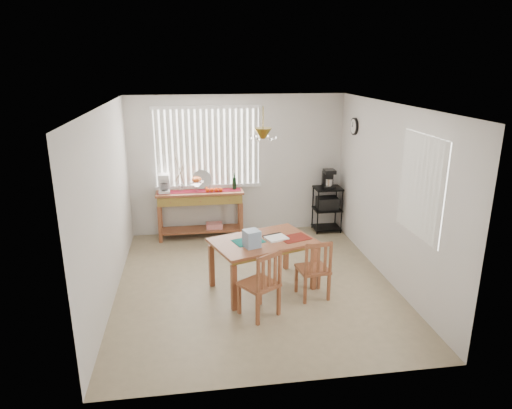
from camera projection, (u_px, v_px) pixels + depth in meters
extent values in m
cube|color=#998867|center=(255.00, 283.00, 6.80)|extent=(4.00, 4.50, 0.01)
cube|color=silver|center=(237.00, 165.00, 8.58)|extent=(4.00, 0.10, 2.60)
cube|color=silver|center=(290.00, 270.00, 4.24)|extent=(4.00, 0.10, 2.60)
cube|color=silver|center=(104.00, 206.00, 6.13)|extent=(0.10, 4.50, 2.60)
cube|color=silver|center=(393.00, 194.00, 6.69)|extent=(0.10, 4.50, 2.60)
cube|color=white|center=(255.00, 101.00, 6.01)|extent=(4.00, 4.50, 0.10)
cube|color=white|center=(208.00, 148.00, 8.35)|extent=(1.90, 0.01, 1.40)
cube|color=white|center=(158.00, 149.00, 8.22)|extent=(0.07, 0.03, 1.40)
cube|color=white|center=(164.00, 149.00, 8.23)|extent=(0.07, 0.03, 1.40)
cube|color=white|center=(170.00, 149.00, 8.25)|extent=(0.07, 0.03, 1.40)
cube|color=white|center=(175.00, 148.00, 8.26)|extent=(0.07, 0.03, 1.40)
cube|color=white|center=(181.00, 148.00, 8.27)|extent=(0.07, 0.03, 1.40)
cube|color=white|center=(187.00, 148.00, 8.29)|extent=(0.07, 0.03, 1.40)
cube|color=white|center=(193.00, 148.00, 8.30)|extent=(0.07, 0.03, 1.40)
cube|color=white|center=(199.00, 148.00, 8.32)|extent=(0.07, 0.03, 1.40)
cube|color=white|center=(205.00, 148.00, 8.33)|extent=(0.07, 0.03, 1.40)
cube|color=white|center=(210.00, 148.00, 8.35)|extent=(0.07, 0.03, 1.40)
cube|color=white|center=(216.00, 147.00, 8.36)|extent=(0.07, 0.03, 1.40)
cube|color=white|center=(222.00, 147.00, 8.38)|extent=(0.07, 0.03, 1.40)
cube|color=white|center=(228.00, 147.00, 8.39)|extent=(0.07, 0.03, 1.40)
cube|color=white|center=(233.00, 147.00, 8.41)|extent=(0.07, 0.03, 1.40)
cube|color=white|center=(239.00, 147.00, 8.42)|extent=(0.07, 0.03, 1.40)
cube|color=white|center=(245.00, 147.00, 8.44)|extent=(0.07, 0.03, 1.40)
cube|color=white|center=(250.00, 147.00, 8.45)|extent=(0.07, 0.03, 1.40)
cube|color=white|center=(256.00, 146.00, 8.46)|extent=(0.07, 0.03, 1.40)
cube|color=white|center=(209.00, 186.00, 8.54)|extent=(1.98, 0.06, 0.06)
cube|color=white|center=(206.00, 107.00, 8.11)|extent=(1.98, 0.06, 0.06)
cube|color=white|center=(422.00, 186.00, 5.73)|extent=(0.01, 1.10, 1.30)
cube|color=white|center=(442.00, 198.00, 5.26)|extent=(0.03, 0.07, 1.30)
cube|color=white|center=(437.00, 195.00, 5.37)|extent=(0.03, 0.07, 1.30)
cube|color=white|center=(432.00, 192.00, 5.47)|extent=(0.03, 0.07, 1.30)
cube|color=white|center=(427.00, 190.00, 5.58)|extent=(0.03, 0.07, 1.30)
cube|color=white|center=(423.00, 188.00, 5.68)|extent=(0.03, 0.07, 1.30)
cube|color=white|center=(419.00, 185.00, 5.78)|extent=(0.03, 0.07, 1.30)
cube|color=white|center=(415.00, 183.00, 5.89)|extent=(0.03, 0.07, 1.30)
cube|color=white|center=(411.00, 181.00, 5.99)|extent=(0.03, 0.07, 1.30)
cube|color=white|center=(407.00, 179.00, 6.10)|extent=(0.03, 0.07, 1.30)
cube|color=white|center=(403.00, 177.00, 6.20)|extent=(0.03, 0.07, 1.30)
cylinder|color=black|center=(354.00, 126.00, 7.92)|extent=(0.04, 0.30, 0.30)
cylinder|color=white|center=(353.00, 126.00, 7.91)|extent=(0.01, 0.25, 0.25)
cylinder|color=olive|center=(263.00, 119.00, 5.94)|extent=(0.01, 0.01, 0.34)
cone|color=olive|center=(263.00, 133.00, 6.00)|extent=(0.24, 0.24, 0.14)
sphere|color=white|center=(275.00, 138.00, 6.04)|extent=(0.05, 0.05, 0.05)
sphere|color=white|center=(267.00, 136.00, 6.16)|extent=(0.05, 0.05, 0.05)
sphere|color=white|center=(255.00, 136.00, 6.13)|extent=(0.05, 0.05, 0.05)
sphere|color=white|center=(251.00, 138.00, 5.99)|extent=(0.05, 0.05, 0.05)
sphere|color=white|center=(259.00, 140.00, 5.87)|extent=(0.05, 0.05, 0.05)
sphere|color=white|center=(271.00, 139.00, 5.90)|extent=(0.05, 0.05, 0.05)
cube|color=brown|center=(200.00, 192.00, 8.33)|extent=(1.58, 0.45, 0.04)
cube|color=olive|center=(200.00, 198.00, 8.37)|extent=(1.52, 0.41, 0.16)
cube|color=brown|center=(160.00, 225.00, 8.22)|extent=(0.06, 0.06, 0.68)
cube|color=brown|center=(241.00, 221.00, 8.43)|extent=(0.06, 0.06, 0.68)
cube|color=brown|center=(161.00, 219.00, 8.55)|extent=(0.06, 0.06, 0.68)
cube|color=brown|center=(239.00, 215.00, 8.76)|extent=(0.06, 0.06, 0.68)
cube|color=brown|center=(201.00, 229.00, 8.55)|extent=(1.46, 0.39, 0.03)
cube|color=red|center=(214.00, 225.00, 8.56)|extent=(0.30, 0.22, 0.10)
cube|color=maroon|center=(200.00, 191.00, 8.33)|extent=(1.50, 0.24, 0.01)
cube|color=white|center=(164.00, 191.00, 8.23)|extent=(0.20, 0.24, 0.05)
cube|color=white|center=(164.00, 184.00, 8.27)|extent=(0.20, 0.08, 0.30)
cube|color=white|center=(163.00, 176.00, 8.13)|extent=(0.20, 0.22, 0.07)
cylinder|color=white|center=(164.00, 187.00, 8.18)|extent=(0.13, 0.13, 0.13)
cylinder|color=white|center=(197.00, 189.00, 8.29)|extent=(0.05, 0.05, 0.10)
cone|color=white|center=(197.00, 184.00, 8.26)|extent=(0.26, 0.26, 0.09)
sphere|color=red|center=(199.00, 179.00, 8.24)|extent=(0.08, 0.08, 0.08)
sphere|color=red|center=(198.00, 179.00, 8.28)|extent=(0.08, 0.08, 0.08)
sphere|color=red|center=(195.00, 179.00, 8.27)|extent=(0.08, 0.08, 0.08)
sphere|color=red|center=(194.00, 180.00, 8.23)|extent=(0.08, 0.08, 0.08)
sphere|color=red|center=(195.00, 180.00, 8.19)|extent=(0.08, 0.08, 0.08)
sphere|color=red|center=(198.00, 180.00, 8.20)|extent=(0.08, 0.08, 0.08)
sphere|color=#ED3C0C|center=(207.00, 190.00, 8.26)|extent=(0.08, 0.08, 0.08)
sphere|color=#ED3C0C|center=(212.00, 190.00, 8.27)|extent=(0.08, 0.08, 0.08)
sphere|color=#ED3C0C|center=(216.00, 190.00, 8.28)|extent=(0.08, 0.08, 0.08)
sphere|color=#ED3C0C|center=(221.00, 190.00, 8.29)|extent=(0.08, 0.08, 0.08)
cylinder|color=silver|center=(202.00, 179.00, 8.45)|extent=(0.36, 0.09, 0.35)
cylinder|color=white|center=(180.00, 188.00, 8.31)|extent=(0.08, 0.08, 0.14)
cylinder|color=#4C3823|center=(180.00, 172.00, 8.22)|extent=(0.09, 0.04, 0.44)
cylinder|color=#4C3823|center=(180.00, 171.00, 8.21)|extent=(0.14, 0.06, 0.48)
cylinder|color=#4C3823|center=(180.00, 173.00, 8.23)|extent=(0.17, 0.08, 0.36)
cylinder|color=#4C3823|center=(179.00, 169.00, 8.20)|extent=(0.06, 0.03, 0.54)
cylinder|color=#4C3823|center=(180.00, 174.00, 8.23)|extent=(0.22, 0.10, 0.30)
cylinder|color=black|center=(234.00, 183.00, 8.43)|extent=(0.07, 0.07, 0.23)
cylinder|color=black|center=(234.00, 175.00, 8.38)|extent=(0.03, 0.03, 0.08)
cylinder|color=black|center=(318.00, 213.00, 8.59)|extent=(0.02, 0.02, 0.87)
cylinder|color=black|center=(342.00, 212.00, 8.65)|extent=(0.02, 0.02, 0.87)
cylinder|color=black|center=(313.00, 207.00, 8.93)|extent=(0.02, 0.02, 0.87)
cylinder|color=black|center=(336.00, 206.00, 9.00)|extent=(0.02, 0.02, 0.87)
cube|color=black|center=(328.00, 188.00, 8.67)|extent=(0.51, 0.41, 0.03)
cube|color=black|center=(327.00, 209.00, 8.79)|extent=(0.51, 0.41, 0.03)
cube|color=black|center=(326.00, 227.00, 8.90)|extent=(0.51, 0.41, 0.03)
cube|color=black|center=(327.00, 203.00, 8.76)|extent=(0.39, 0.31, 0.22)
cube|color=black|center=(328.00, 186.00, 8.64)|extent=(0.20, 0.25, 0.05)
cube|color=black|center=(328.00, 179.00, 8.68)|extent=(0.20, 0.08, 0.31)
cube|color=black|center=(329.00, 171.00, 8.55)|extent=(0.20, 0.22, 0.07)
cylinder|color=silver|center=(329.00, 182.00, 8.60)|extent=(0.13, 0.13, 0.13)
cube|color=brown|center=(262.00, 241.00, 6.45)|extent=(1.60, 1.29, 0.04)
cube|color=olive|center=(262.00, 245.00, 6.47)|extent=(1.47, 1.17, 0.06)
cube|color=brown|center=(234.00, 288.00, 5.97)|extent=(0.09, 0.09, 0.64)
cube|color=brown|center=(314.00, 269.00, 6.53)|extent=(0.09, 0.09, 0.64)
cube|color=brown|center=(212.00, 266.00, 6.62)|extent=(0.09, 0.09, 0.64)
cube|color=brown|center=(286.00, 250.00, 7.18)|extent=(0.09, 0.09, 0.64)
cube|color=#136E66|center=(248.00, 241.00, 6.40)|extent=(0.49, 0.42, 0.01)
cube|color=maroon|center=(295.00, 238.00, 6.52)|extent=(0.49, 0.42, 0.01)
cube|color=white|center=(276.00, 238.00, 6.49)|extent=(0.36, 0.32, 0.02)
cube|color=black|center=(272.00, 235.00, 6.60)|extent=(0.29, 0.13, 0.03)
cube|color=#7E98B7|center=(252.00, 239.00, 6.18)|extent=(0.25, 0.25, 0.24)
cube|color=brown|center=(259.00, 284.00, 5.82)|extent=(0.58, 0.58, 0.04)
cube|color=brown|center=(260.00, 291.00, 6.14)|extent=(0.06, 0.06, 0.41)
cube|color=brown|center=(239.00, 299.00, 5.91)|extent=(0.06, 0.06, 0.41)
cube|color=brown|center=(279.00, 301.00, 5.88)|extent=(0.06, 0.06, 0.41)
cube|color=brown|center=(258.00, 310.00, 5.65)|extent=(0.06, 0.06, 0.41)
cube|color=brown|center=(280.00, 267.00, 5.73)|extent=(0.05, 0.05, 0.46)
cube|color=brown|center=(258.00, 276.00, 5.50)|extent=(0.05, 0.05, 0.46)
cube|color=brown|center=(269.00, 256.00, 5.55)|extent=(0.34, 0.23, 0.06)
cube|color=brown|center=(275.00, 271.00, 5.68)|extent=(0.04, 0.04, 0.37)
cube|color=brown|center=(269.00, 273.00, 5.62)|extent=(0.04, 0.04, 0.37)
cube|color=brown|center=(263.00, 275.00, 5.56)|extent=(0.04, 0.04, 0.37)
cube|color=brown|center=(313.00, 269.00, 6.29)|extent=(0.45, 0.45, 0.04)
cube|color=brown|center=(319.00, 276.00, 6.56)|extent=(0.04, 0.04, 0.39)
cube|color=brown|center=(296.00, 279.00, 6.47)|extent=(0.04, 0.04, 0.39)
cube|color=brown|center=(329.00, 287.00, 6.24)|extent=(0.04, 0.04, 0.39)
cube|color=brown|center=(305.00, 290.00, 6.16)|extent=(0.04, 0.04, 0.39)
cube|color=brown|center=(331.00, 257.00, 6.10)|extent=(0.04, 0.04, 0.44)
cube|color=brown|center=(306.00, 260.00, 6.01)|extent=(0.04, 0.04, 0.44)
cube|color=brown|center=(319.00, 245.00, 6.00)|extent=(0.37, 0.07, 0.06)
cube|color=brown|center=(325.00, 259.00, 6.09)|extent=(0.04, 0.02, 0.35)
cube|color=brown|center=(319.00, 260.00, 6.06)|extent=(0.04, 0.02, 0.35)
cube|color=brown|center=(312.00, 261.00, 6.04)|extent=(0.04, 0.02, 0.35)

